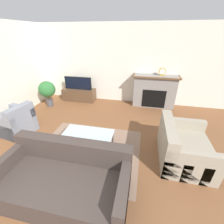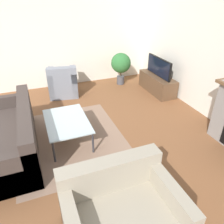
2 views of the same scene
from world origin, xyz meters
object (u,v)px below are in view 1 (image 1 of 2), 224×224
object	(u,v)px
couch_sectional	(65,180)
potted_plant	(47,90)
armchair_by_window	(16,123)
couch_loveseat	(182,148)
coffee_table	(86,137)
tv	(78,83)
mantel_clock	(162,72)

from	to	relation	value
couch_sectional	potted_plant	distance (m)	3.73
couch_sectional	potted_plant	bearing A→B (deg)	126.32
armchair_by_window	potted_plant	xyz separation A→B (m)	(-0.15, 1.70, 0.29)
potted_plant	couch_sectional	bearing A→B (deg)	-53.68
potted_plant	armchair_by_window	bearing A→B (deg)	-85.11
couch_loveseat	coffee_table	world-z (taller)	couch_loveseat
tv	armchair_by_window	distance (m)	2.54
couch_sectional	armchair_by_window	xyz separation A→B (m)	(-2.05, 1.29, 0.02)
couch_loveseat	armchair_by_window	bearing A→B (deg)	88.76
tv	mantel_clock	size ratio (longest dim) A/B	4.05
potted_plant	couch_loveseat	bearing A→B (deg)	-23.14
couch_loveseat	armchair_by_window	distance (m)	4.04
couch_sectional	mantel_clock	bearing A→B (deg)	66.51
couch_sectional	armchair_by_window	bearing A→B (deg)	147.81
couch_sectional	potted_plant	world-z (taller)	potted_plant
couch_sectional	couch_loveseat	xyz separation A→B (m)	(1.98, 1.21, 0.01)
armchair_by_window	coffee_table	world-z (taller)	armchair_by_window
couch_sectional	coffee_table	size ratio (longest dim) A/B	1.84
couch_sectional	tv	bearing A→B (deg)	109.89
tv	potted_plant	world-z (taller)	tv
couch_sectional	couch_loveseat	distance (m)	2.32
armchair_by_window	potted_plant	distance (m)	1.73
armchair_by_window	mantel_clock	distance (m)	4.56
armchair_by_window	mantel_clock	world-z (taller)	mantel_clock
tv	couch_loveseat	bearing A→B (deg)	-36.89
couch_loveseat	mantel_clock	xyz separation A→B (m)	(-0.34, 2.58, 0.96)
mantel_clock	coffee_table	bearing A→B (deg)	-120.78
couch_loveseat	coffee_table	distance (m)	2.01
tv	couch_sectional	world-z (taller)	tv
potted_plant	mantel_clock	world-z (taller)	mantel_clock
tv	couch_loveseat	xyz separation A→B (m)	(3.32, -2.49, -0.40)
couch_loveseat	coffee_table	size ratio (longest dim) A/B	1.11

